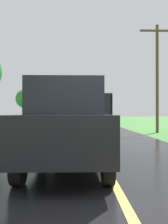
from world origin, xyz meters
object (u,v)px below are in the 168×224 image
object	(u,v)px
banana_truck_near	(81,111)
utility_pole_roadside	(157,74)
banana_truck_far	(79,112)
roadside_tree_far_left	(27,99)
following_car	(67,125)

from	to	relation	value
banana_truck_near	utility_pole_roadside	size ratio (longest dim) A/B	0.78
banana_truck_near	banana_truck_far	bearing A→B (deg)	90.09
banana_truck_far	roadside_tree_far_left	size ratio (longest dim) A/B	1.40
banana_truck_far	following_car	bearing A→B (deg)	-90.98
utility_pole_roadside	roadside_tree_far_left	world-z (taller)	utility_pole_roadside
following_car	roadside_tree_far_left	bearing A→B (deg)	104.76
banana_truck_near	banana_truck_far	xyz separation A→B (m)	(-0.02, 14.75, -0.01)
banana_truck_far	following_car	world-z (taller)	banana_truck_far
banana_truck_near	banana_truck_far	size ratio (longest dim) A/B	1.00
banana_truck_far	utility_pole_roadside	bearing A→B (deg)	-64.56
roadside_tree_far_left	following_car	size ratio (longest dim) A/B	1.01
banana_truck_far	utility_pole_roadside	world-z (taller)	utility_pole_roadside
roadside_tree_far_left	banana_truck_far	bearing A→B (deg)	2.97
banana_truck_far	utility_pole_roadside	xyz separation A→B (m)	(5.33, -11.20, 2.61)
banana_truck_near	following_car	world-z (taller)	banana_truck_near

